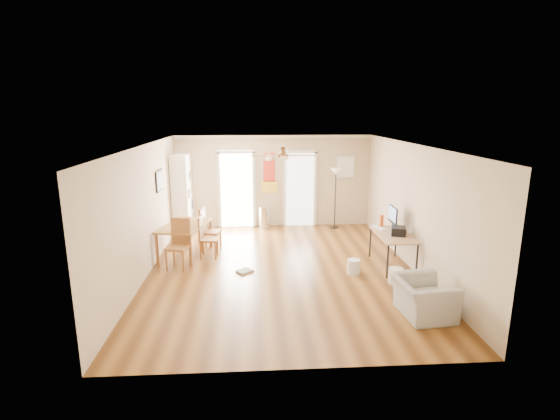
{
  "coord_description": "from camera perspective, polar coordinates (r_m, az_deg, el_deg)",
  "views": [
    {
      "loc": [
        -0.56,
        -8.28,
        3.26
      ],
      "look_at": [
        0.0,
        0.6,
        1.15
      ],
      "focal_mm": 26.92,
      "sensor_mm": 36.0,
      "label": 1
    }
  ],
  "objects": [
    {
      "name": "printer",
      "position": [
        9.14,
        15.79,
        -2.75
      ],
      "size": [
        0.37,
        0.4,
        0.17
      ],
      "primitive_type": "cube",
      "rotation": [
        0.0,
        0.0,
        -0.3
      ],
      "color": "black",
      "rests_on": "computer_desk"
    },
    {
      "name": "wall_back",
      "position": [
        11.96,
        -0.88,
        3.91
      ],
      "size": [
        5.5,
        0.04,
        2.6
      ],
      "primitive_type": null,
      "color": "beige",
      "rests_on": "floor"
    },
    {
      "name": "trash_can",
      "position": [
        11.89,
        -2.15,
        -1.06
      ],
      "size": [
        0.33,
        0.33,
        0.61
      ],
      "primitive_type": "cylinder",
      "rotation": [
        0.0,
        0.0,
        -0.17
      ],
      "color": "silver",
      "rests_on": "floor"
    },
    {
      "name": "ceiling_fan",
      "position": [
        8.05,
        0.41,
        7.41
      ],
      "size": [
        1.24,
        1.24,
        0.2
      ],
      "primitive_type": null,
      "color": "#593819",
      "rests_on": "ceiling"
    },
    {
      "name": "dining_chair_right_a",
      "position": [
        10.1,
        -9.39,
        -2.62
      ],
      "size": [
        0.49,
        0.49,
        1.03
      ],
      "primitive_type": null,
      "rotation": [
        0.0,
        0.0,
        1.41
      ],
      "color": "#945930",
      "rests_on": "floor"
    },
    {
      "name": "wall_right",
      "position": [
        9.13,
        17.73,
        0.3
      ],
      "size": [
        0.04,
        7.0,
        2.6
      ],
      "primitive_type": null,
      "color": "beige",
      "rests_on": "floor"
    },
    {
      "name": "floor_cloth",
      "position": [
        8.82,
        -4.83,
        -8.27
      ],
      "size": [
        0.38,
        0.37,
        0.04
      ],
      "primitive_type": "cube",
      "rotation": [
        0.0,
        0.0,
        0.67
      ],
      "color": "#969792",
      "rests_on": "floor"
    },
    {
      "name": "keyboard",
      "position": [
        9.56,
        13.32,
        -2.38
      ],
      "size": [
        0.25,
        0.45,
        0.02
      ],
      "primitive_type": "cube",
      "rotation": [
        0.0,
        0.0,
        0.28
      ],
      "color": "silver",
      "rests_on": "computer_desk"
    },
    {
      "name": "computer_desk",
      "position": [
        9.3,
        14.97,
        -5.3
      ],
      "size": [
        0.67,
        1.35,
        0.72
      ],
      "primitive_type": null,
      "color": "#A7825A",
      "rests_on": "floor"
    },
    {
      "name": "armchair",
      "position": [
        7.32,
        18.85,
        -11.22
      ],
      "size": [
        0.9,
        1.01,
        0.62
      ],
      "primitive_type": "imported",
      "rotation": [
        0.0,
        0.0,
        1.65
      ],
      "color": "#9D9E99",
      "rests_on": "floor"
    },
    {
      "name": "bookshelf",
      "position": [
        11.73,
        -13.16,
        2.2
      ],
      "size": [
        0.49,
        0.98,
        2.13
      ],
      "primitive_type": null,
      "rotation": [
        0.0,
        0.0,
        0.07
      ],
      "color": "white",
      "rests_on": "floor"
    },
    {
      "name": "wall_front",
      "position": [
        5.2,
        2.89,
        -8.84
      ],
      "size": [
        5.5,
        0.04,
        2.6
      ],
      "primitive_type": null,
      "color": "beige",
      "rests_on": "floor"
    },
    {
      "name": "wastebasket_b",
      "position": [
        8.49,
        15.45,
        -8.63
      ],
      "size": [
        0.32,
        0.32,
        0.31
      ],
      "primitive_type": "cylinder",
      "rotation": [
        0.0,
        0.0,
        -0.2
      ],
      "color": "silver",
      "rests_on": "floor"
    },
    {
      "name": "bathroom_doorway",
      "position": [
        12.05,
        2.7,
        2.75
      ],
      "size": [
        0.8,
        0.1,
        2.1
      ],
      "primitive_type": null,
      "color": "white",
      "rests_on": "wall_back"
    },
    {
      "name": "dining_chair_right_b",
      "position": [
        9.65,
        -9.66,
        -3.65
      ],
      "size": [
        0.42,
        0.42,
        0.95
      ],
      "primitive_type": null,
      "rotation": [
        0.0,
        0.0,
        1.5
      ],
      "color": "#9A6731",
      "rests_on": "floor"
    },
    {
      "name": "wastebasket_a",
      "position": [
        8.79,
        9.97,
        -7.59
      ],
      "size": [
        0.31,
        0.31,
        0.3
      ],
      "primitive_type": "cylinder",
      "rotation": [
        0.0,
        0.0,
        0.19
      ],
      "color": "silver",
      "rests_on": "floor"
    },
    {
      "name": "wall_decal",
      "position": [
        11.9,
        -1.48,
        5.07
      ],
      "size": [
        0.46,
        0.03,
        1.1
      ],
      "primitive_type": "cube",
      "color": "red",
      "rests_on": "wall_back"
    },
    {
      "name": "floor",
      "position": [
        8.92,
        0.25,
        -8.1
      ],
      "size": [
        7.0,
        7.0,
        0.0
      ],
      "primitive_type": "plane",
      "color": "brown",
      "rests_on": "ground"
    },
    {
      "name": "dining_table",
      "position": [
        9.91,
        -12.71,
        -3.99
      ],
      "size": [
        1.18,
        1.62,
        0.73
      ],
      "primitive_type": null,
      "rotation": [
        0.0,
        0.0,
        -0.23
      ],
      "color": "olive",
      "rests_on": "floor"
    },
    {
      "name": "orange_bottle",
      "position": [
        9.72,
        13.63,
        -1.4
      ],
      "size": [
        0.1,
        0.1,
        0.26
      ],
      "primitive_type": "cylinder",
      "rotation": [
        0.0,
        0.0,
        -0.24
      ],
      "color": "#D34712",
      "rests_on": "computer_desk"
    },
    {
      "name": "framed_poster",
      "position": [
        10.04,
        -16.05,
        3.88
      ],
      "size": [
        0.04,
        0.66,
        0.48
      ],
      "primitive_type": "cube",
      "color": "black",
      "rests_on": "wall_left"
    },
    {
      "name": "ac_grille",
      "position": [
        12.14,
        8.88,
        5.8
      ],
      "size": [
        0.5,
        0.04,
        0.6
      ],
      "primitive_type": "cube",
      "color": "white",
      "rests_on": "wall_back"
    },
    {
      "name": "imac",
      "position": [
        9.53,
        15.05,
        -1.01
      ],
      "size": [
        0.21,
        0.54,
        0.51
      ],
      "primitive_type": null,
      "rotation": [
        0.0,
        0.0,
        -0.26
      ],
      "color": "black",
      "rests_on": "computer_desk"
    },
    {
      "name": "kitchen_doorway",
      "position": [
        11.98,
        -5.9,
        2.64
      ],
      "size": [
        0.9,
        0.1,
        2.1
      ],
      "primitive_type": null,
      "color": "white",
      "rests_on": "wall_back"
    },
    {
      "name": "ceiling",
      "position": [
        8.33,
        0.26,
        8.79
      ],
      "size": [
        5.5,
        7.0,
        0.0
      ],
      "primitive_type": null,
      "color": "silver",
      "rests_on": "floor"
    },
    {
      "name": "wall_left",
      "position": [
        8.79,
        -17.94,
        -0.21
      ],
      "size": [
        0.04,
        7.0,
        2.6
      ],
      "primitive_type": null,
      "color": "beige",
      "rests_on": "floor"
    },
    {
      "name": "crown_molding",
      "position": [
        8.33,
        0.26,
        8.51
      ],
      "size": [
        5.5,
        7.0,
        0.08
      ],
      "primitive_type": null,
      "color": "white",
      "rests_on": "wall_back"
    },
    {
      "name": "torchiere_lamp",
      "position": [
        11.91,
        7.5,
        1.55
      ],
      "size": [
        0.33,
        0.33,
        1.7
      ],
      "primitive_type": null,
      "rotation": [
        0.0,
        0.0,
        0.02
      ],
      "color": "black",
      "rests_on": "floor"
    },
    {
      "name": "dining_chair_near",
      "position": [
        9.07,
        -13.73,
        -4.61
      ],
      "size": [
        0.52,
        0.52,
        1.05
      ],
      "primitive_type": null,
      "rotation": [
        0.0,
        0.0,
        -0.24
      ],
      "color": "#9F6833",
      "rests_on": "floor"
    }
  ]
}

